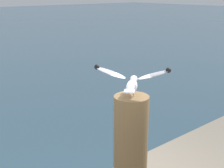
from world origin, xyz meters
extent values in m
cylinder|color=brown|center=(0.24, -0.60, 1.76)|extent=(0.30, 0.30, 1.09)
cylinder|color=tan|center=(0.24, -0.62, 2.32)|extent=(0.01, 0.01, 0.04)
cylinder|color=tan|center=(0.22, -0.59, 2.32)|extent=(0.01, 0.01, 0.04)
ellipsoid|color=silver|center=(0.24, -0.60, 2.39)|extent=(0.24, 0.21, 0.10)
sphere|color=silver|center=(0.34, -0.52, 2.42)|extent=(0.06, 0.06, 0.06)
cone|color=gold|center=(0.39, -0.48, 2.41)|extent=(0.05, 0.04, 0.02)
cube|color=silver|center=(0.13, -0.69, 2.39)|extent=(0.10, 0.11, 0.01)
ellipsoid|color=silver|center=(0.34, -0.74, 2.50)|extent=(0.25, 0.27, 0.10)
sphere|color=#242424|center=(0.41, -0.83, 2.54)|extent=(0.04, 0.04, 0.04)
ellipsoid|color=silver|center=(0.12, -0.47, 2.50)|extent=(0.25, 0.27, 0.10)
sphere|color=#242424|center=(0.05, -0.38, 2.54)|extent=(0.04, 0.04, 0.04)
camera|label=1|loc=(-1.49, -2.37, 3.15)|focal=50.23mm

